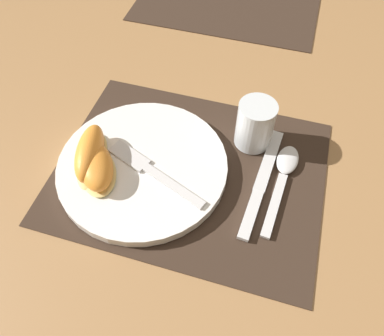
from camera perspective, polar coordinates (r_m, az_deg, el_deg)
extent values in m
plane|color=#A37547|center=(0.60, -0.33, -0.55)|extent=(3.00, 3.00, 0.00)
cube|color=#38281E|center=(0.60, -0.34, -0.44)|extent=(0.42, 0.33, 0.00)
cylinder|color=white|center=(0.59, -7.51, 0.25)|extent=(0.27, 0.27, 0.02)
cylinder|color=silver|center=(0.61, 9.58, 6.57)|extent=(0.06, 0.06, 0.08)
cylinder|color=orange|center=(0.63, 9.29, 5.13)|extent=(0.05, 0.05, 0.03)
cube|color=silver|center=(0.55, 8.94, -6.99)|extent=(0.02, 0.09, 0.01)
cube|color=silver|center=(0.61, 11.61, 1.14)|extent=(0.03, 0.13, 0.01)
cube|color=silver|center=(0.57, 12.45, -5.45)|extent=(0.02, 0.11, 0.01)
ellipsoid|color=silver|center=(0.62, 14.38, 1.22)|extent=(0.04, 0.06, 0.01)
cube|color=silver|center=(0.56, -2.87, -2.74)|extent=(0.11, 0.05, 0.00)
cube|color=silver|center=(0.60, -9.53, 1.80)|extent=(0.07, 0.05, 0.00)
ellipsoid|color=#F4DB84|center=(0.60, -14.95, 1.22)|extent=(0.07, 0.12, 0.01)
ellipsoid|color=orange|center=(0.59, -15.32, 2.28)|extent=(0.06, 0.11, 0.05)
ellipsoid|color=#F4DB84|center=(0.59, -14.18, -0.51)|extent=(0.10, 0.11, 0.01)
ellipsoid|color=orange|center=(0.57, -14.48, 0.35)|extent=(0.09, 0.11, 0.04)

